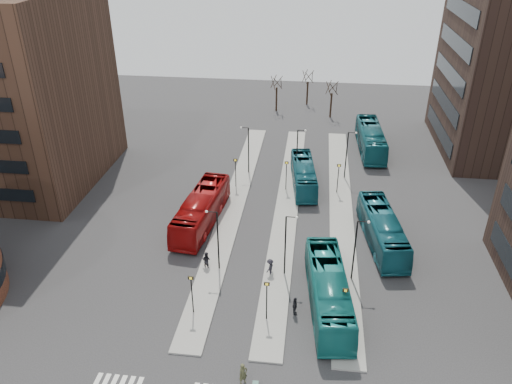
# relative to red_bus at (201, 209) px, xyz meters

# --- Properties ---
(island_left) EXTENTS (2.50, 45.00, 0.15)m
(island_left) POSITION_rel_red_bus_xyz_m (2.69, 4.37, -1.64)
(island_left) COLOR gray
(island_left) RESTS_ON ground
(island_mid) EXTENTS (2.50, 45.00, 0.15)m
(island_mid) POSITION_rel_red_bus_xyz_m (8.69, 4.37, -1.64)
(island_mid) COLOR gray
(island_mid) RESTS_ON ground
(island_right) EXTENTS (2.50, 45.00, 0.15)m
(island_right) POSITION_rel_red_bus_xyz_m (14.69, 4.37, -1.64)
(island_right) COLOR gray
(island_right) RESTS_ON ground
(red_bus) EXTENTS (4.09, 12.51, 3.42)m
(red_bus) POSITION_rel_red_bus_xyz_m (0.00, 0.00, 0.00)
(red_bus) COLOR maroon
(red_bus) RESTS_ON ground
(teal_bus_a) EXTENTS (4.21, 12.38, 3.38)m
(teal_bus_a) POSITION_rel_red_bus_xyz_m (13.14, -11.45, -0.02)
(teal_bus_a) COLOR #166E6D
(teal_bus_a) RESTS_ON ground
(teal_bus_b) EXTENTS (3.70, 10.78, 2.94)m
(teal_bus_b) POSITION_rel_red_bus_xyz_m (10.28, 9.91, -0.24)
(teal_bus_b) COLOR #135461
(teal_bus_b) RESTS_ON ground
(teal_bus_c) EXTENTS (4.32, 11.81, 3.22)m
(teal_bus_c) POSITION_rel_red_bus_xyz_m (18.43, -1.45, -0.10)
(teal_bus_c) COLOR #145765
(teal_bus_c) RESTS_ON ground
(teal_bus_d) EXTENTS (3.49, 12.65, 3.49)m
(teal_bus_d) POSITION_rel_red_bus_xyz_m (19.04, 21.50, 0.03)
(teal_bus_d) COLOR #135761
(teal_bus_d) RESTS_ON ground
(traveller) EXTENTS (0.76, 0.73, 1.75)m
(traveller) POSITION_rel_red_bus_xyz_m (7.35, -20.04, -0.83)
(traveller) COLOR #424429
(traveller) RESTS_ON ground
(commuter_a) EXTENTS (0.99, 0.87, 1.71)m
(commuter_a) POSITION_rel_red_bus_xyz_m (2.09, -7.50, -0.86)
(commuter_a) COLOR black
(commuter_a) RESTS_ON ground
(commuter_b) EXTENTS (0.57, 1.05, 1.69)m
(commuter_b) POSITION_rel_red_bus_xyz_m (10.51, -12.71, -0.86)
(commuter_b) COLOR black
(commuter_b) RESTS_ON ground
(commuter_c) EXTENTS (0.98, 1.23, 1.67)m
(commuter_c) POSITION_rel_red_bus_xyz_m (8.00, -7.81, -0.88)
(commuter_c) COLOR black
(commuter_c) RESTS_ON ground
(sign_poles) EXTENTS (12.45, 22.12, 3.65)m
(sign_poles) POSITION_rel_red_bus_xyz_m (8.29, -2.63, 0.70)
(sign_poles) COLOR black
(sign_poles) RESTS_ON ground
(lamp_posts) EXTENTS (14.04, 20.24, 6.12)m
(lamp_posts) POSITION_rel_red_bus_xyz_m (9.33, 2.37, 1.87)
(lamp_posts) COLOR black
(lamp_posts) RESTS_ON ground
(bare_trees) EXTENTS (10.97, 8.14, 5.90)m
(bare_trees) POSITION_rel_red_bus_xyz_m (9.36, 37.04, 1.01)
(bare_trees) COLOR black
(bare_trees) RESTS_ON ground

